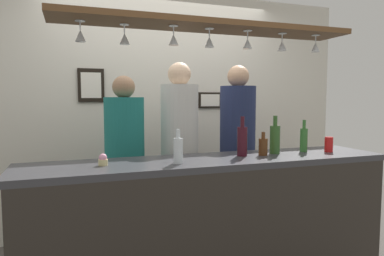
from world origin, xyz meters
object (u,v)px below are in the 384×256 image
person_right_navy_shirt (238,138)px  bottle_wine_dark_red (242,140)px  bottle_beer_green_import (304,139)px  person_middle_white_patterned_shirt (180,140)px  bottle_champagne_green (275,139)px  bottle_beer_brown_stubby (263,146)px  cupcake (103,160)px  drink_can (329,144)px  picture_frame_lower_pair (210,100)px  person_left_teal_shirt (125,152)px  bottle_soda_clear (178,150)px  picture_frame_caricature (91,85)px

person_right_navy_shirt → bottle_wine_dark_red: person_right_navy_shirt is taller
bottle_beer_green_import → bottle_wine_dark_red: bearing=-177.5°
person_middle_white_patterned_shirt → bottle_champagne_green: size_ratio=5.90×
person_right_navy_shirt → bottle_champagne_green: size_ratio=5.87×
person_right_navy_shirt → bottle_beer_brown_stubby: 0.71m
bottle_champagne_green → cupcake: (-1.33, -0.06, -0.08)m
drink_can → bottle_beer_brown_stubby: bearing=177.3°
person_middle_white_patterned_shirt → picture_frame_lower_pair: bearing=50.3°
person_left_teal_shirt → bottle_wine_dark_red: bearing=-40.3°
person_right_navy_shirt → cupcake: bearing=-152.1°
person_middle_white_patterned_shirt → picture_frame_lower_pair: (0.59, 0.71, 0.35)m
bottle_champagne_green → person_middle_white_patterned_shirt: bearing=132.2°
bottle_soda_clear → drink_can: size_ratio=1.89×
person_left_teal_shirt → drink_can: person_left_teal_shirt is taller
bottle_beer_brown_stubby → drink_can: size_ratio=1.48×
bottle_beer_brown_stubby → bottle_champagne_green: 0.15m
person_middle_white_patterned_shirt → picture_frame_lower_pair: size_ratio=5.90×
cupcake → picture_frame_caricature: picture_frame_caricature is taller
person_left_teal_shirt → bottle_beer_brown_stubby: (0.95, -0.69, 0.10)m
person_middle_white_patterned_shirt → picture_frame_caricature: (-0.72, 0.71, 0.51)m
bottle_soda_clear → drink_can: 1.31m
person_left_teal_shirt → bottle_beer_brown_stubby: size_ratio=9.12×
bottle_beer_green_import → person_right_navy_shirt: bearing=113.5°
drink_can → bottle_soda_clear: bearing=-176.7°
bottle_soda_clear → person_middle_white_patterned_shirt: bearing=72.0°
bottle_wine_dark_red → bottle_beer_green_import: size_ratio=1.15×
bottle_beer_brown_stubby → picture_frame_caricature: size_ratio=0.53×
bottle_beer_green_import → cupcake: bearing=-177.7°
bottle_wine_dark_red → bottle_soda_clear: bearing=-166.5°
person_left_teal_shirt → bottle_beer_brown_stubby: person_left_teal_shirt is taller
bottle_champagne_green → bottle_beer_green_import: bearing=1.4°
person_right_navy_shirt → bottle_beer_green_import: person_right_navy_shirt is taller
person_middle_white_patterned_shirt → bottle_beer_green_import: (0.86, -0.64, 0.04)m
drink_can → picture_frame_caricature: (-1.77, 1.43, 0.51)m
picture_frame_caricature → cupcake: bearing=-90.8°
bottle_soda_clear → bottle_beer_green_import: bearing=8.0°
picture_frame_lower_pair → person_right_navy_shirt: bearing=-90.1°
bottle_beer_green_import → picture_frame_lower_pair: (-0.28, 1.35, 0.31)m
bottle_wine_dark_red → bottle_champagne_green: size_ratio=1.00×
picture_frame_caricature → bottle_soda_clear: bearing=-72.9°
person_left_teal_shirt → bottle_soda_clear: (0.24, -0.80, 0.12)m
picture_frame_lower_pair → bottle_beer_brown_stubby: bearing=-95.4°
bottle_soda_clear → bottle_champagne_green: 0.86m
person_left_teal_shirt → bottle_soda_clear: size_ratio=7.13×
picture_frame_lower_pair → drink_can: bearing=-72.1°
bottle_beer_brown_stubby → drink_can: bearing=-2.7°
bottle_beer_green_import → bottle_soda_clear: size_ratio=1.13×
person_right_navy_shirt → drink_can: (0.46, -0.72, 0.01)m
bottle_champagne_green → picture_frame_caricature: size_ratio=0.88×
bottle_wine_dark_red → bottle_soda_clear: 0.56m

